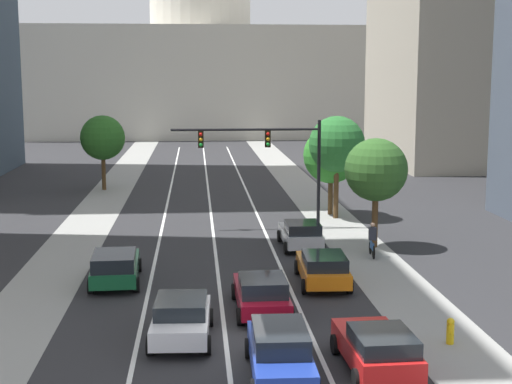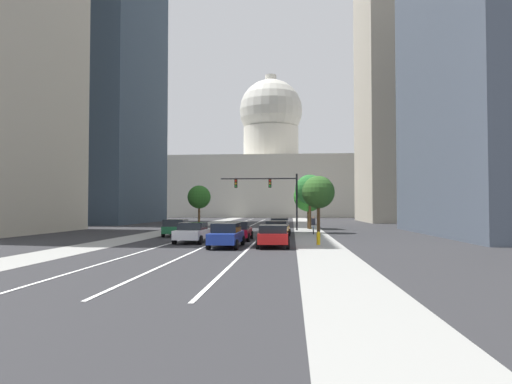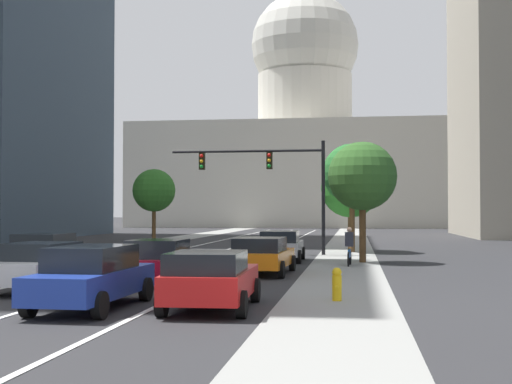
% 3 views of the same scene
% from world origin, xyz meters
% --- Properties ---
extents(ground_plane, '(400.00, 400.00, 0.00)m').
position_xyz_m(ground_plane, '(0.00, 40.00, 0.00)').
color(ground_plane, '#2B2B2D').
extents(sidewalk_left, '(3.14, 130.00, 0.01)m').
position_xyz_m(sidewalk_left, '(-7.52, 35.00, 0.01)').
color(sidewalk_left, gray).
rests_on(sidewalk_left, ground).
extents(sidewalk_right, '(3.14, 130.00, 0.01)m').
position_xyz_m(sidewalk_right, '(7.52, 35.00, 0.01)').
color(sidewalk_right, gray).
rests_on(sidewalk_right, ground).
extents(lane_stripe_left, '(0.16, 90.00, 0.01)m').
position_xyz_m(lane_stripe_left, '(-2.98, 25.00, 0.01)').
color(lane_stripe_left, white).
rests_on(lane_stripe_left, ground).
extents(lane_stripe_center, '(0.16, 90.00, 0.01)m').
position_xyz_m(lane_stripe_center, '(0.00, 25.00, 0.01)').
color(lane_stripe_center, white).
rests_on(lane_stripe_center, ground).
extents(lane_stripe_right, '(0.16, 90.00, 0.01)m').
position_xyz_m(lane_stripe_right, '(2.98, 25.00, 0.01)').
color(lane_stripe_right, white).
rests_on(lane_stripe_right, ground).
extents(capitol_building, '(51.82, 27.45, 39.27)m').
position_xyz_m(capitol_building, '(0.00, 92.76, 12.50)').
color(capitol_building, beige).
rests_on(capitol_building, ground).
extents(car_orange, '(2.24, 4.74, 1.44)m').
position_xyz_m(car_orange, '(4.46, 6.86, 0.76)').
color(car_orange, orange).
rests_on(car_orange, ground).
extents(car_red, '(2.18, 4.29, 1.47)m').
position_xyz_m(car_red, '(4.47, -2.84, 0.78)').
color(car_red, red).
rests_on(car_red, ground).
extents(car_blue, '(2.01, 4.83, 1.57)m').
position_xyz_m(car_blue, '(1.49, -3.02, 0.82)').
color(car_blue, '#1E389E').
rests_on(car_blue, ground).
extents(car_white, '(2.24, 4.22, 1.48)m').
position_xyz_m(car_white, '(-1.49, 0.45, 0.78)').
color(car_white, silver).
rests_on(car_white, ground).
extents(car_crimson, '(2.11, 4.67, 1.49)m').
position_xyz_m(car_crimson, '(1.49, 3.24, 0.76)').
color(car_crimson, maroon).
rests_on(car_crimson, ground).
extents(car_silver, '(2.08, 4.25, 1.49)m').
position_xyz_m(car_silver, '(4.46, 13.74, 0.78)').
color(car_silver, '#B2B5BA').
rests_on(car_silver, ground).
extents(car_green, '(2.28, 4.86, 1.53)m').
position_xyz_m(car_green, '(-4.45, 7.62, 0.80)').
color(car_green, '#14512D').
rests_on(car_green, ground).
extents(traffic_signal_mast, '(8.71, 0.39, 6.36)m').
position_xyz_m(traffic_signal_mast, '(3.43, 19.10, 4.59)').
color(traffic_signal_mast, black).
rests_on(traffic_signal_mast, ground).
extents(fire_hydrant, '(0.26, 0.35, 0.91)m').
position_xyz_m(fire_hydrant, '(7.50, -0.67, 0.46)').
color(fire_hydrant, yellow).
rests_on(fire_hydrant, ground).
extents(cyclist, '(0.38, 1.70, 1.72)m').
position_xyz_m(cyclist, '(7.73, 11.63, 0.85)').
color(cyclist, black).
rests_on(cyclist, ground).
extents(street_tree_near_right, '(3.27, 3.27, 5.74)m').
position_xyz_m(street_tree_near_right, '(8.34, 13.69, 4.08)').
color(street_tree_near_right, '#51381E').
rests_on(street_tree_near_right, ground).
extents(street_tree_far_right, '(3.59, 3.59, 5.64)m').
position_xyz_m(street_tree_far_right, '(7.71, 23.21, 3.83)').
color(street_tree_far_right, '#51381E').
rests_on(street_tree_far_right, ground).
extents(street_tree_mid_left, '(3.47, 3.47, 5.86)m').
position_xyz_m(street_tree_mid_left, '(-8.16, 35.03, 4.10)').
color(street_tree_mid_left, '#51381E').
rests_on(street_tree_mid_left, ground).
extents(street_tree_mid_right, '(3.51, 3.51, 6.44)m').
position_xyz_m(street_tree_mid_right, '(7.82, 21.86, 4.66)').
color(street_tree_mid_right, '#51381E').
rests_on(street_tree_mid_right, ground).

